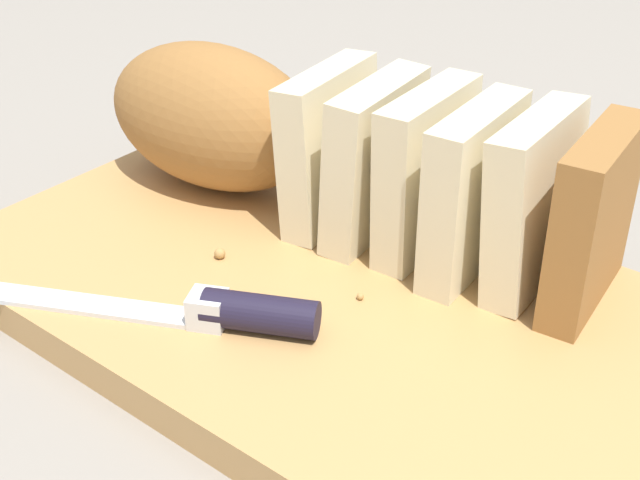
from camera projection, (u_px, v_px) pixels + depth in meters
ground_plane at (320, 315)px, 0.51m from camera, size 3.00×3.00×0.00m
cutting_board at (320, 299)px, 0.50m from camera, size 0.47×0.28×0.02m
bread_loaf at (310, 143)px, 0.55m from camera, size 0.37×0.11×0.10m
bread_knife at (190, 309)px, 0.46m from camera, size 0.28×0.14×0.02m
crumb_near_knife at (359, 298)px, 0.48m from camera, size 0.00×0.00×0.00m
crumb_near_loaf at (220, 253)px, 0.52m from camera, size 0.01×0.01×0.01m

